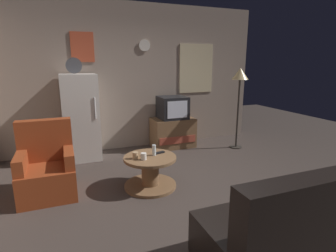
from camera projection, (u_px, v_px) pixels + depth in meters
ground_plane at (185, 200)px, 3.41m from camera, size 12.00×12.00×0.00m
wall_with_art at (134, 77)px, 5.30m from camera, size 5.20×0.12×2.79m
fridge at (81, 117)px, 4.72m from camera, size 0.60×0.62×1.77m
tv_stand at (173, 133)px, 5.48m from camera, size 0.84×0.53×0.59m
crt_tv at (173, 108)px, 5.36m from camera, size 0.54×0.51×0.44m
standing_lamp at (240, 80)px, 5.17m from camera, size 0.32×0.32×1.59m
coffee_table at (150, 172)px, 3.72m from camera, size 0.72×0.72×0.44m
wine_glass at (154, 150)px, 3.70m from camera, size 0.05×0.05×0.15m
mug_ceramic_white at (144, 156)px, 3.54m from camera, size 0.08×0.08×0.09m
mug_ceramic_tan at (135, 155)px, 3.58m from camera, size 0.08×0.08×0.09m
remote_control at (160, 153)px, 3.79m from camera, size 0.16×0.08×0.02m
armchair at (47, 169)px, 3.50m from camera, size 0.68×0.68×0.96m
couch at (302, 229)px, 2.30m from camera, size 1.70×0.80×0.92m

